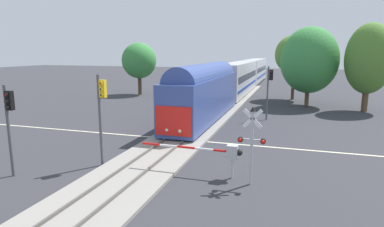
{
  "coord_description": "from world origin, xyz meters",
  "views": [
    {
      "loc": [
        8.02,
        -22.56,
        6.59
      ],
      "look_at": [
        0.89,
        0.34,
        2.0
      ],
      "focal_mm": 30.45,
      "sensor_mm": 36.0,
      "label": 1
    }
  ],
  "objects_px": {
    "elm_centre_background": "(295,55)",
    "oak_far_right": "(309,60)",
    "commuter_train": "(238,77)",
    "traffic_signal_median": "(101,106)",
    "maple_right_background": "(369,59)",
    "crossing_signal_mast": "(252,138)",
    "traffic_signal_near_left": "(9,116)",
    "crossing_gate_near": "(221,152)",
    "pine_left_background": "(139,61)",
    "traffic_signal_far_side": "(269,84)"
  },
  "relations": [
    {
      "from": "elm_centre_background",
      "to": "oak_far_right",
      "type": "bearing_deg",
      "value": -72.47
    },
    {
      "from": "commuter_train",
      "to": "traffic_signal_median",
      "type": "xyz_separation_m",
      "value": [
        -2.29,
        -33.84,
        0.84
      ]
    },
    {
      "from": "maple_right_background",
      "to": "oak_far_right",
      "type": "bearing_deg",
      "value": 162.53
    },
    {
      "from": "oak_far_right",
      "to": "maple_right_background",
      "type": "bearing_deg",
      "value": -17.47
    },
    {
      "from": "commuter_train",
      "to": "crossing_signal_mast",
      "type": "distance_m",
      "value": 34.65
    },
    {
      "from": "crossing_signal_mast",
      "to": "oak_far_right",
      "type": "bearing_deg",
      "value": 82.42
    },
    {
      "from": "traffic_signal_near_left",
      "to": "maple_right_background",
      "type": "xyz_separation_m",
      "value": [
        21.67,
        26.86,
        2.49
      ]
    },
    {
      "from": "traffic_signal_median",
      "to": "oak_far_right",
      "type": "relative_size",
      "value": 0.56
    },
    {
      "from": "crossing_gate_near",
      "to": "traffic_signal_median",
      "type": "xyz_separation_m",
      "value": [
        -6.88,
        -0.31,
        2.18
      ]
    },
    {
      "from": "traffic_signal_median",
      "to": "oak_far_right",
      "type": "height_order",
      "value": "oak_far_right"
    },
    {
      "from": "oak_far_right",
      "to": "pine_left_background",
      "type": "bearing_deg",
      "value": 171.24
    },
    {
      "from": "maple_right_background",
      "to": "oak_far_right",
      "type": "distance_m",
      "value": 6.31
    },
    {
      "from": "pine_left_background",
      "to": "oak_far_right",
      "type": "bearing_deg",
      "value": -8.76
    },
    {
      "from": "crossing_gate_near",
      "to": "crossing_signal_mast",
      "type": "bearing_deg",
      "value": -18.63
    },
    {
      "from": "crossing_gate_near",
      "to": "elm_centre_background",
      "type": "relative_size",
      "value": 0.64
    },
    {
      "from": "crossing_signal_mast",
      "to": "traffic_signal_far_side",
      "type": "bearing_deg",
      "value": 91.38
    },
    {
      "from": "crossing_gate_near",
      "to": "traffic_signal_median",
      "type": "height_order",
      "value": "traffic_signal_median"
    },
    {
      "from": "crossing_gate_near",
      "to": "maple_right_background",
      "type": "distance_m",
      "value": 26.53
    },
    {
      "from": "crossing_signal_mast",
      "to": "traffic_signal_near_left",
      "type": "height_order",
      "value": "traffic_signal_near_left"
    },
    {
      "from": "oak_far_right",
      "to": "traffic_signal_median",
      "type": "bearing_deg",
      "value": -114.89
    },
    {
      "from": "traffic_signal_near_left",
      "to": "traffic_signal_far_side",
      "type": "bearing_deg",
      "value": 58.2
    },
    {
      "from": "traffic_signal_near_left",
      "to": "oak_far_right",
      "type": "height_order",
      "value": "oak_far_right"
    },
    {
      "from": "crossing_signal_mast",
      "to": "elm_centre_background",
      "type": "height_order",
      "value": "elm_centre_background"
    },
    {
      "from": "traffic_signal_near_left",
      "to": "traffic_signal_far_side",
      "type": "distance_m",
      "value": 22.37
    },
    {
      "from": "commuter_train",
      "to": "elm_centre_background",
      "type": "relative_size",
      "value": 6.86
    },
    {
      "from": "pine_left_background",
      "to": "elm_centre_background",
      "type": "relative_size",
      "value": 0.89
    },
    {
      "from": "crossing_gate_near",
      "to": "oak_far_right",
      "type": "bearing_deg",
      "value": 78.67
    },
    {
      "from": "pine_left_background",
      "to": "commuter_train",
      "type": "bearing_deg",
      "value": 16.17
    },
    {
      "from": "crossing_gate_near",
      "to": "maple_right_background",
      "type": "relative_size",
      "value": 0.59
    },
    {
      "from": "crossing_gate_near",
      "to": "traffic_signal_near_left",
      "type": "relative_size",
      "value": 1.16
    },
    {
      "from": "pine_left_background",
      "to": "traffic_signal_far_side",
      "type": "bearing_deg",
      "value": -33.45
    },
    {
      "from": "traffic_signal_near_left",
      "to": "traffic_signal_median",
      "type": "distance_m",
      "value": 4.65
    },
    {
      "from": "commuter_train",
      "to": "elm_centre_background",
      "type": "height_order",
      "value": "elm_centre_background"
    },
    {
      "from": "traffic_signal_near_left",
      "to": "elm_centre_background",
      "type": "height_order",
      "value": "elm_centre_background"
    },
    {
      "from": "maple_right_background",
      "to": "oak_far_right",
      "type": "xyz_separation_m",
      "value": [
        -6.02,
        1.89,
        -0.24
      ]
    },
    {
      "from": "commuter_train",
      "to": "maple_right_background",
      "type": "xyz_separation_m",
      "value": [
        15.73,
        -9.86,
        3.05
      ]
    },
    {
      "from": "crossing_gate_near",
      "to": "commuter_train",
      "type": "bearing_deg",
      "value": 97.8
    },
    {
      "from": "traffic_signal_near_left",
      "to": "pine_left_background",
      "type": "distance_m",
      "value": 33.67
    },
    {
      "from": "commuter_train",
      "to": "traffic_signal_far_side",
      "type": "xyz_separation_m",
      "value": [
        5.84,
        -17.7,
        0.74
      ]
    },
    {
      "from": "crossing_gate_near",
      "to": "crossing_signal_mast",
      "type": "xyz_separation_m",
      "value": [
        1.65,
        -0.56,
        1.03
      ]
    },
    {
      "from": "traffic_signal_far_side",
      "to": "oak_far_right",
      "type": "relative_size",
      "value": 0.55
    },
    {
      "from": "crossing_gate_near",
      "to": "traffic_signal_median",
      "type": "relative_size",
      "value": 1.07
    },
    {
      "from": "crossing_signal_mast",
      "to": "traffic_signal_median",
      "type": "height_order",
      "value": "traffic_signal_median"
    },
    {
      "from": "oak_far_right",
      "to": "elm_centre_background",
      "type": "distance_m",
      "value": 5.66
    },
    {
      "from": "traffic_signal_near_left",
      "to": "oak_far_right",
      "type": "bearing_deg",
      "value": 61.43
    },
    {
      "from": "traffic_signal_far_side",
      "to": "pine_left_background",
      "type": "relative_size",
      "value": 0.66
    },
    {
      "from": "commuter_train",
      "to": "oak_far_right",
      "type": "xyz_separation_m",
      "value": [
        9.71,
        -7.96,
        2.82
      ]
    },
    {
      "from": "traffic_signal_median",
      "to": "crossing_signal_mast",
      "type": "bearing_deg",
      "value": -1.62
    },
    {
      "from": "crossing_signal_mast",
      "to": "traffic_signal_near_left",
      "type": "xyz_separation_m",
      "value": [
        -12.18,
        -2.63,
        0.87
      ]
    },
    {
      "from": "commuter_train",
      "to": "traffic_signal_far_side",
      "type": "relative_size",
      "value": 11.71
    }
  ]
}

